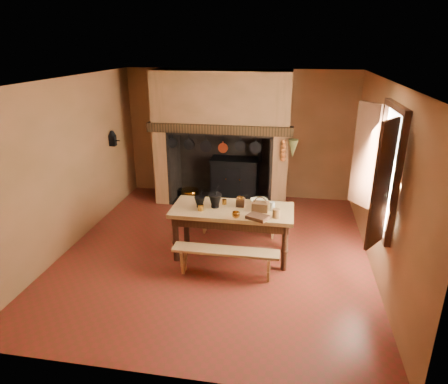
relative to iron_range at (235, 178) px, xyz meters
name	(u,v)px	position (x,y,z in m)	size (l,w,h in m)	color
floor	(216,251)	(0.04, -2.45, -0.48)	(5.50, 5.50, 0.00)	maroon
ceiling	(215,80)	(0.04, -2.45, 2.32)	(5.50, 5.50, 0.00)	silver
back_wall	(239,135)	(0.04, 0.30, 0.92)	(5.00, 0.02, 2.80)	#995F3D
wall_left	(69,164)	(-2.46, -2.45, 0.92)	(0.02, 5.50, 2.80)	#995F3D
wall_right	(382,181)	(2.54, -2.45, 0.92)	(0.02, 5.50, 2.80)	#995F3D
wall_front	(161,261)	(0.04, -5.20, 0.92)	(5.00, 0.02, 2.80)	#995F3D
chimney_breast	(222,119)	(-0.26, -0.14, 1.33)	(2.95, 0.96, 2.80)	#995F3D
iron_range	(235,178)	(0.00, 0.00, 0.00)	(1.12, 0.55, 1.60)	black
hearth_pans	(189,195)	(-1.01, -0.23, -0.39)	(0.51, 0.62, 0.20)	#B17728
hanging_pans	(216,146)	(-0.30, -0.64, 0.88)	(1.92, 0.29, 0.27)	black
onion_string	(283,151)	(1.04, -0.66, 0.85)	(0.12, 0.10, 0.46)	#B25620
herb_bunch	(293,149)	(1.22, -0.66, 0.90)	(0.20, 0.20, 0.35)	brown
window	(380,169)	(2.39, -2.85, 1.22)	(0.39, 1.75, 1.76)	white
wall_coffee_mill	(112,137)	(-2.38, -0.90, 1.03)	(0.23, 0.16, 0.31)	black
work_table	(232,216)	(0.32, -2.53, 0.22)	(1.93, 0.86, 0.84)	tan
bench_front	(226,256)	(0.32, -3.18, -0.15)	(1.59, 0.28, 0.45)	tan
bench_back	(238,218)	(0.32, -1.78, -0.16)	(1.54, 0.27, 0.43)	tan
mortar_large	(215,200)	(0.04, -2.53, 0.48)	(0.22, 0.22, 0.37)	black
mortar_small	(200,201)	(-0.20, -2.57, 0.45)	(0.17, 0.17, 0.30)	black
coffee_grinder	(241,202)	(0.44, -2.41, 0.43)	(0.18, 0.13, 0.20)	#3D1F13
brass_mug_a	(201,207)	(-0.15, -2.70, 0.40)	(0.09, 0.09, 0.10)	#B17728
brass_mug_b	(224,202)	(0.17, -2.38, 0.40)	(0.08, 0.08, 0.08)	#B17728
mixing_bowl	(259,202)	(0.73, -2.26, 0.39)	(0.29, 0.29, 0.07)	#B3B08A
stoneware_crock	(276,213)	(1.02, -2.77, 0.42)	(0.11, 0.11, 0.14)	#54391F
glass_jar	(272,206)	(0.95, -2.51, 0.43)	(0.08, 0.08, 0.15)	beige
wicker_basket	(260,206)	(0.77, -2.55, 0.43)	(0.26, 0.19, 0.24)	#472515
wooden_tray	(258,217)	(0.75, -2.85, 0.38)	(0.31, 0.22, 0.05)	#3D1F13
brass_cup	(236,215)	(0.43, -2.88, 0.40)	(0.12, 0.12, 0.10)	#B17728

